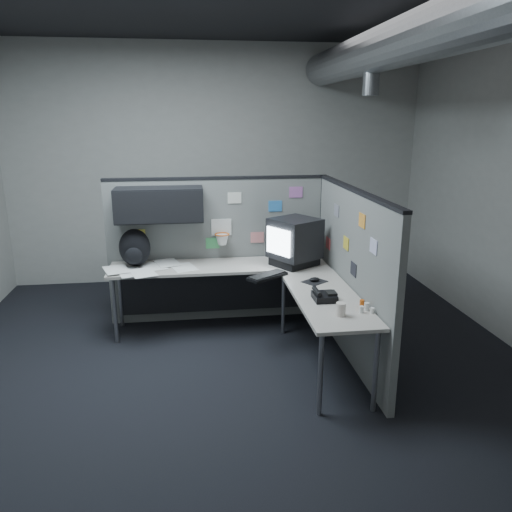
{
  "coord_description": "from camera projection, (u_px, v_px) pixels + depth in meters",
  "views": [
    {
      "loc": [
        -0.39,
        -4.11,
        2.26
      ],
      "look_at": [
        0.21,
        0.35,
        0.99
      ],
      "focal_mm": 35.0,
      "sensor_mm": 36.0,
      "label": 1
    }
  ],
  "objects": [
    {
      "name": "room",
      "position": [
        303.0,
        137.0,
        4.09
      ],
      "size": [
        5.62,
        5.62,
        3.22
      ],
      "color": "black",
      "rests_on": "ground"
    },
    {
      "name": "partition_back",
      "position": [
        203.0,
        236.0,
        5.46
      ],
      "size": [
        2.44,
        0.42,
        1.63
      ],
      "color": "slate",
      "rests_on": "ground"
    },
    {
      "name": "partition_right",
      "position": [
        351.0,
        274.0,
        4.71
      ],
      "size": [
        0.07,
        2.23,
        1.63
      ],
      "color": "slate",
      "rests_on": "ground"
    },
    {
      "name": "desk",
      "position": [
        245.0,
        283.0,
        5.11
      ],
      "size": [
        2.31,
        2.11,
        0.73
      ],
      "color": "#B2AAA1",
      "rests_on": "ground"
    },
    {
      "name": "monitor",
      "position": [
        295.0,
        241.0,
        5.24
      ],
      "size": [
        0.6,
        0.6,
        0.5
      ],
      "rotation": [
        0.0,
        0.0,
        -0.23
      ],
      "color": "black",
      "rests_on": "desk"
    },
    {
      "name": "keyboard",
      "position": [
        267.0,
        276.0,
        4.89
      ],
      "size": [
        0.44,
        0.38,
        0.04
      ],
      "rotation": [
        0.0,
        0.0,
        -0.16
      ],
      "color": "black",
      "rests_on": "desk"
    },
    {
      "name": "mouse",
      "position": [
        315.0,
        280.0,
        4.76
      ],
      "size": [
        0.27,
        0.26,
        0.05
      ],
      "rotation": [
        0.0,
        0.0,
        -0.17
      ],
      "color": "black",
      "rests_on": "desk"
    },
    {
      "name": "phone",
      "position": [
        324.0,
        296.0,
        4.29
      ],
      "size": [
        0.19,
        0.21,
        0.1
      ],
      "rotation": [
        0.0,
        0.0,
        -0.16
      ],
      "color": "black",
      "rests_on": "desk"
    },
    {
      "name": "bottles",
      "position": [
        365.0,
        307.0,
        4.05
      ],
      "size": [
        0.12,
        0.15,
        0.07
      ],
      "rotation": [
        0.0,
        0.0,
        -0.06
      ],
      "color": "silver",
      "rests_on": "desk"
    },
    {
      "name": "cup",
      "position": [
        341.0,
        309.0,
        3.94
      ],
      "size": [
        0.09,
        0.09,
        0.11
      ],
      "primitive_type": "cylinder",
      "rotation": [
        0.0,
        0.0,
        0.16
      ],
      "color": "beige",
      "rests_on": "desk"
    },
    {
      "name": "papers",
      "position": [
        149.0,
        268.0,
        5.15
      ],
      "size": [
        1.0,
        0.73,
        0.02
      ],
      "rotation": [
        0.0,
        0.0,
        0.33
      ],
      "color": "white",
      "rests_on": "desk"
    },
    {
      "name": "backpack",
      "position": [
        135.0,
        248.0,
        5.22
      ],
      "size": [
        0.39,
        0.38,
        0.4
      ],
      "rotation": [
        0.0,
        0.0,
        -0.35
      ],
      "color": "black",
      "rests_on": "desk"
    }
  ]
}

